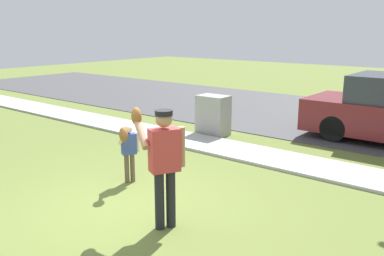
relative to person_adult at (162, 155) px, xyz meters
The scene contains 7 objects.
ground_plane 3.88m from the person_adult, 103.13° to the left, with size 48.00×48.00×0.00m, color olive.
sidewalk_strip 3.97m from the person_adult, 102.79° to the left, with size 36.00×1.20×0.06m, color #B2B2AD.
road_surface 8.84m from the person_adult, 95.55° to the left, with size 36.00×6.80×0.02m, color #424244.
person_adult is the anchor object (origin of this frame).
person_child 1.85m from the person_adult, 152.42° to the left, with size 0.43×0.56×1.10m.
baseball 1.09m from the person_adult, 141.22° to the left, with size 0.07×0.07×0.07m, color white.
utility_cabinet 5.34m from the person_adult, 118.37° to the left, with size 0.81×0.53×1.04m, color gray.
Camera 1 is at (4.53, -4.09, 2.72)m, focal length 38.79 mm.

